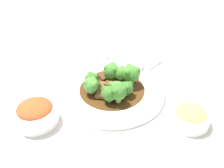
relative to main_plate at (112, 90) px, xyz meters
name	(u,v)px	position (x,y,z in m)	size (l,w,h in m)	color
ground_plane	(112,93)	(0.00, 0.00, -0.01)	(4.00, 4.00, 0.00)	silver
main_plate	(112,90)	(0.00, 0.00, 0.00)	(0.32, 0.32, 0.02)	white
beef_strip_0	(121,75)	(0.04, -0.05, 0.02)	(0.05, 0.06, 0.01)	brown
beef_strip_1	(104,90)	(-0.01, 0.03, 0.01)	(0.08, 0.07, 0.01)	brown
beef_strip_2	(117,86)	(0.00, -0.01, 0.02)	(0.07, 0.07, 0.01)	brown
beef_strip_3	(104,76)	(0.06, 0.00, 0.01)	(0.05, 0.04, 0.01)	#56331E
broccoli_floret_0	(131,74)	(0.00, -0.06, 0.05)	(0.05, 0.05, 0.06)	#8EB756
broccoli_floret_1	(115,88)	(-0.04, 0.00, 0.04)	(0.04, 0.04, 0.05)	#8EB756
broccoli_floret_2	(111,71)	(0.04, -0.01, 0.04)	(0.05, 0.05, 0.06)	#7FA84C
broccoli_floret_3	(92,79)	(0.02, 0.06, 0.04)	(0.04, 0.04, 0.05)	#7FA84C
broccoli_floret_4	(109,93)	(-0.05, 0.03, 0.04)	(0.04, 0.04, 0.05)	#7FA84C
broccoli_floret_5	(121,73)	(0.02, -0.04, 0.04)	(0.04, 0.04, 0.05)	#7FA84C
broccoli_floret_6	(119,92)	(-0.07, 0.01, 0.04)	(0.04, 0.04, 0.05)	#8EB756
broccoli_floret_7	(127,88)	(-0.04, -0.03, 0.03)	(0.04, 0.04, 0.04)	#8EB756
broccoli_floret_8	(92,85)	(0.00, 0.06, 0.04)	(0.05, 0.05, 0.05)	#8EB756
serving_spoon	(132,74)	(0.04, -0.08, 0.02)	(0.12, 0.20, 0.01)	#B7B7BC
side_bowl_kimchi	(36,113)	(-0.04, 0.23, 0.02)	(0.12, 0.12, 0.06)	white
side_bowl_appetizer	(190,117)	(-0.19, -0.14, 0.01)	(0.10, 0.10, 0.05)	white
sauce_dish	(99,55)	(0.22, -0.03, 0.00)	(0.07, 0.07, 0.01)	white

